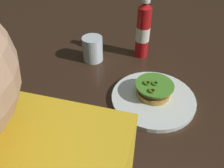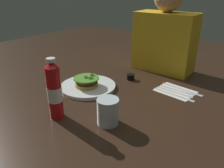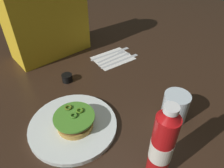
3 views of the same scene
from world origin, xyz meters
The scene contains 12 objects.
ground_plane centered at (0.00, 0.00, 0.00)m, with size 3.00×3.00×0.00m, color #312015.
dinner_plate centered at (-0.15, 0.04, 0.01)m, with size 0.29×0.29×0.02m, color white.
burger_sandwich centered at (-0.15, 0.02, 0.04)m, with size 0.13×0.13×0.05m.
ketchup_bottle centered at (-0.07, -0.24, 0.12)m, with size 0.06×0.06×0.25m.
water_glass centered at (0.13, -0.15, 0.05)m, with size 0.08×0.08×0.10m, color silver.
condiment_cup centered at (-0.04, 0.26, 0.02)m, with size 0.04×0.04×0.03m, color black.
napkin centered at (0.23, 0.27, 0.00)m, with size 0.18×0.14×0.00m, color white.
butter_knife centered at (0.25, 0.23, 0.00)m, with size 0.21×0.04×0.00m.
spoon_utensil centered at (0.25, 0.26, 0.00)m, with size 0.19×0.03×0.00m.
fork_utensil centered at (0.25, 0.29, 0.00)m, with size 0.17×0.02×0.00m.
steak_knife centered at (0.26, 0.31, 0.00)m, with size 0.22×0.04×0.00m.
diner_person centered at (0.03, 0.52, 0.22)m, with size 0.36×0.17×0.51m.
Camera 2 is at (0.57, -0.71, 0.49)m, focal length 35.08 mm.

